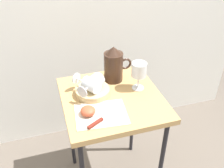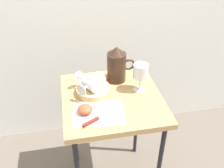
{
  "view_description": "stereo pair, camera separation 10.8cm",
  "coord_description": "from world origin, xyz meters",
  "px_view_note": "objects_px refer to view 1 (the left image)",
  "views": [
    {
      "loc": [
        -0.3,
        -0.99,
        1.49
      ],
      "look_at": [
        0.0,
        0.0,
        0.78
      ],
      "focal_mm": 40.67,
      "sensor_mm": 36.0,
      "label": 1
    },
    {
      "loc": [
        -0.2,
        -1.02,
        1.49
      ],
      "look_at": [
        0.0,
        0.0,
        0.78
      ],
      "focal_mm": 40.67,
      "sensor_mm": 36.0,
      "label": 2
    }
  ],
  "objects_px": {
    "wine_glass_upright": "(139,71)",
    "wine_glass_tipped_far": "(94,82)",
    "basket_tray": "(93,91)",
    "pitcher": "(114,67)",
    "table": "(112,108)",
    "wine_glass_tipped_near": "(91,85)",
    "knife": "(101,120)",
    "apple_half_left": "(88,111)"
  },
  "relations": [
    {
      "from": "wine_glass_upright",
      "to": "wine_glass_tipped_far",
      "type": "xyz_separation_m",
      "value": [
        -0.24,
        0.02,
        -0.04
      ]
    },
    {
      "from": "basket_tray",
      "to": "pitcher",
      "type": "distance_m",
      "value": 0.19
    },
    {
      "from": "table",
      "to": "pitcher",
      "type": "distance_m",
      "value": 0.23
    },
    {
      "from": "wine_glass_tipped_near",
      "to": "wine_glass_tipped_far",
      "type": "bearing_deg",
      "value": 28.53
    },
    {
      "from": "pitcher",
      "to": "wine_glass_tipped_near",
      "type": "bearing_deg",
      "value": -144.15
    },
    {
      "from": "table",
      "to": "knife",
      "type": "distance_m",
      "value": 0.2
    },
    {
      "from": "table",
      "to": "knife",
      "type": "xyz_separation_m",
      "value": [
        -0.1,
        -0.16,
        0.08
      ]
    },
    {
      "from": "knife",
      "to": "apple_half_left",
      "type": "bearing_deg",
      "value": 129.0
    },
    {
      "from": "wine_glass_upright",
      "to": "apple_half_left",
      "type": "bearing_deg",
      "value": -156.15
    },
    {
      "from": "basket_tray",
      "to": "wine_glass_upright",
      "type": "relative_size",
      "value": 1.14
    },
    {
      "from": "pitcher",
      "to": "wine_glass_upright",
      "type": "relative_size",
      "value": 1.33
    },
    {
      "from": "pitcher",
      "to": "wine_glass_upright",
      "type": "bearing_deg",
      "value": -49.97
    },
    {
      "from": "pitcher",
      "to": "knife",
      "type": "xyz_separation_m",
      "value": [
        -0.15,
        -0.31,
        -0.08
      ]
    },
    {
      "from": "basket_tray",
      "to": "table",
      "type": "bearing_deg",
      "value": -30.04
    },
    {
      "from": "basket_tray",
      "to": "wine_glass_tipped_far",
      "type": "relative_size",
      "value": 1.15
    },
    {
      "from": "wine_glass_upright",
      "to": "pitcher",
      "type": "bearing_deg",
      "value": 130.03
    },
    {
      "from": "table",
      "to": "pitcher",
      "type": "relative_size",
      "value": 3.43
    },
    {
      "from": "apple_half_left",
      "to": "wine_glass_upright",
      "type": "bearing_deg",
      "value": 23.85
    },
    {
      "from": "wine_glass_tipped_far",
      "to": "table",
      "type": "bearing_deg",
      "value": -32.45
    },
    {
      "from": "knife",
      "to": "wine_glass_tipped_near",
      "type": "bearing_deg",
      "value": 90.45
    },
    {
      "from": "wine_glass_tipped_far",
      "to": "apple_half_left",
      "type": "relative_size",
      "value": 2.16
    },
    {
      "from": "pitcher",
      "to": "knife",
      "type": "bearing_deg",
      "value": -116.31
    },
    {
      "from": "basket_tray",
      "to": "wine_glass_upright",
      "type": "bearing_deg",
      "value": -4.22
    },
    {
      "from": "basket_tray",
      "to": "wine_glass_tipped_near",
      "type": "bearing_deg",
      "value": -134.43
    },
    {
      "from": "pitcher",
      "to": "apple_half_left",
      "type": "height_order",
      "value": "pitcher"
    },
    {
      "from": "wine_glass_tipped_far",
      "to": "wine_glass_upright",
      "type": "bearing_deg",
      "value": -4.23
    },
    {
      "from": "wine_glass_upright",
      "to": "apple_half_left",
      "type": "xyz_separation_m",
      "value": [
        -0.3,
        -0.13,
        -0.08
      ]
    },
    {
      "from": "table",
      "to": "knife",
      "type": "height_order",
      "value": "knife"
    },
    {
      "from": "apple_half_left",
      "to": "knife",
      "type": "relative_size",
      "value": 0.34
    },
    {
      "from": "pitcher",
      "to": "apple_half_left",
      "type": "distance_m",
      "value": 0.33
    },
    {
      "from": "knife",
      "to": "wine_glass_tipped_far",
      "type": "bearing_deg",
      "value": 84.85
    },
    {
      "from": "pitcher",
      "to": "apple_half_left",
      "type": "bearing_deg",
      "value": -128.72
    },
    {
      "from": "pitcher",
      "to": "wine_glass_tipped_far",
      "type": "relative_size",
      "value": 1.34
    },
    {
      "from": "table",
      "to": "pitcher",
      "type": "height_order",
      "value": "pitcher"
    },
    {
      "from": "table",
      "to": "wine_glass_upright",
      "type": "distance_m",
      "value": 0.24
    },
    {
      "from": "wine_glass_tipped_near",
      "to": "apple_half_left",
      "type": "bearing_deg",
      "value": -108.42
    },
    {
      "from": "pitcher",
      "to": "knife",
      "type": "relative_size",
      "value": 1.0
    },
    {
      "from": "pitcher",
      "to": "wine_glass_tipped_near",
      "type": "xyz_separation_m",
      "value": [
        -0.16,
        -0.11,
        -0.01
      ]
    },
    {
      "from": "pitcher",
      "to": "wine_glass_upright",
      "type": "height_order",
      "value": "pitcher"
    },
    {
      "from": "pitcher",
      "to": "knife",
      "type": "distance_m",
      "value": 0.36
    },
    {
      "from": "basket_tray",
      "to": "apple_half_left",
      "type": "xyz_separation_m",
      "value": [
        -0.06,
        -0.15,
        0.01
      ]
    },
    {
      "from": "wine_glass_upright",
      "to": "wine_glass_tipped_far",
      "type": "height_order",
      "value": "wine_glass_upright"
    }
  ]
}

